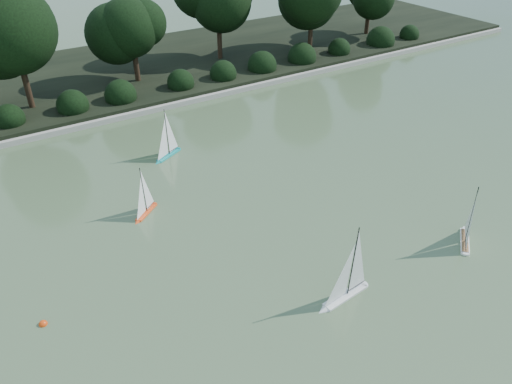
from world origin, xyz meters
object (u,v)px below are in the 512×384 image
at_px(sailboat_white_a, 343,288).
at_px(sailboat_orange, 144,207).
at_px(race_buoy, 43,324).
at_px(sailboat_white_b, 467,231).
at_px(sailboat_teal, 166,150).

xyz_separation_m(sailboat_white_a, sailboat_orange, (-2.15, 4.78, -0.08)).
distance_m(sailboat_white_a, race_buoy, 5.66).
relative_size(sailboat_white_a, race_buoy, 11.31).
distance_m(sailboat_white_b, race_buoy, 9.04).
bearing_deg(sailboat_white_b, sailboat_white_a, 178.73).
relative_size(sailboat_white_a, sailboat_white_b, 1.15).
xyz_separation_m(sailboat_white_b, sailboat_teal, (-4.08, 7.27, -0.00)).
height_order(sailboat_orange, race_buoy, sailboat_orange).
xyz_separation_m(sailboat_white_a, sailboat_teal, (-0.49, 7.19, -0.04)).
bearing_deg(sailboat_orange, sailboat_teal, 55.41).
relative_size(sailboat_white_b, sailboat_teal, 1.03).
height_order(sailboat_teal, race_buoy, sailboat_teal).
height_order(sailboat_white_a, sailboat_teal, sailboat_white_a).
bearing_deg(sailboat_white_a, sailboat_white_b, -1.27).
bearing_deg(sailboat_orange, sailboat_white_a, -65.76).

